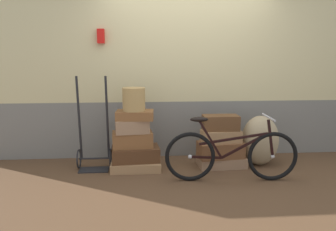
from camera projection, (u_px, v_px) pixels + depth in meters
ground at (194, 175)px, 4.26m from camera, size 8.47×5.20×0.06m
station_building at (188, 58)px, 4.82m from camera, size 6.47×0.74×2.97m
suitcase_0 at (136, 165)px, 4.37m from camera, size 0.67×0.44×0.12m
suitcase_1 at (136, 154)px, 4.36m from camera, size 0.66×0.43×0.19m
suitcase_2 at (132, 139)px, 4.35m from camera, size 0.56×0.36×0.20m
suitcase_3 at (132, 126)px, 4.28m from camera, size 0.47×0.32×0.18m
suitcase_4 at (135, 115)px, 4.28m from camera, size 0.51×0.33×0.12m
suitcase_5 at (221, 161)px, 4.50m from camera, size 0.66×0.43×0.14m
suitcase_6 at (221, 150)px, 4.42m from camera, size 0.64×0.37×0.22m
suitcase_7 at (221, 136)px, 4.40m from camera, size 0.55×0.33×0.16m
suitcase_8 at (221, 123)px, 4.39m from camera, size 0.49×0.26×0.21m
wicker_basket at (134, 99)px, 4.23m from camera, size 0.30×0.30×0.31m
luggage_trolley at (94, 147)px, 4.36m from camera, size 0.45×0.35×1.26m
burlap_sack at (260, 140)px, 4.51m from camera, size 0.52×0.44×0.70m
bicycle at (231, 155)px, 3.92m from camera, size 1.63×0.46×0.81m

